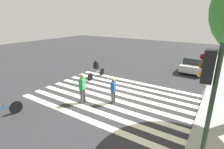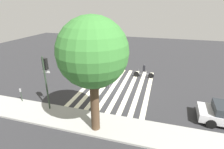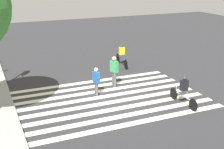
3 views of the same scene
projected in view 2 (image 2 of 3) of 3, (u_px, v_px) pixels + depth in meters
name	position (u px, v px, depth m)	size (l,w,h in m)	color
ground_plane	(117.00, 87.00, 17.73)	(60.00, 60.00, 0.00)	#2D2D30
sidewalk_curb	(95.00, 123.00, 12.14)	(36.00, 2.50, 0.14)	#9E9E99
crosswalk_stripes	(117.00, 87.00, 17.73)	(6.58, 10.00, 0.01)	#F2EDCC
traffic_light	(46.00, 73.00, 12.79)	(0.60, 0.50, 4.37)	#283828
parking_meter	(21.00, 92.00, 14.45)	(0.15, 0.15, 1.34)	#283828
street_tree	(93.00, 53.00, 9.67)	(4.07, 4.07, 7.30)	#4C3826
pedestrian_adult_yellow_jacket	(108.00, 79.00, 17.13)	(0.49, 0.32, 1.62)	#4C4C51
pedestrian_child_with_backpack	(104.00, 72.00, 18.70)	(0.56, 0.39, 1.86)	#4C4C51
cyclist_far_lane	(81.00, 64.00, 21.78)	(2.46, 0.42, 1.64)	black
cyclist_mid_street	(144.00, 70.00, 19.62)	(2.29, 0.40, 1.59)	black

